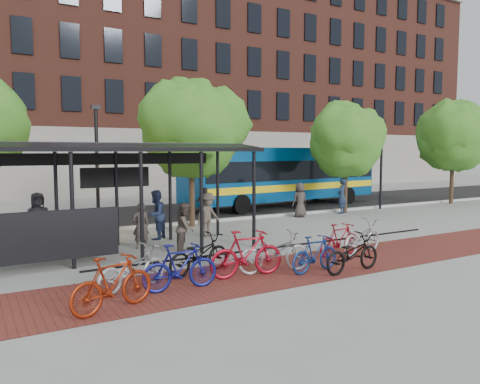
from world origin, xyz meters
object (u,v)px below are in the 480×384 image
bike_3 (180,267)px  lamp_post_right (381,161)px  bus (283,173)px  bike_6 (274,252)px  lamp_post_left (97,165)px  pedestrian_2 (156,215)px  tree_d (454,133)px  pedestrian_7 (342,196)px  bus_shelter (91,161)px  pedestrian_8 (186,228)px  bike_5 (247,254)px  pedestrian_1 (141,226)px  bike_10 (362,237)px  bike_7 (315,254)px  bike_2 (132,268)px  bike_9 (340,240)px  bike_4 (199,254)px  pedestrian_0 (38,220)px  bike_1 (113,283)px  tree_b (193,125)px  tree_c (347,137)px  pedestrian_3 (208,215)px  pedestrian_4 (205,205)px  pedestrian_6 (300,200)px  bike_8 (352,253)px

bike_3 → lamp_post_right: bearing=-58.9°
bus → bike_6: bus is taller
lamp_post_left → pedestrian_2: bearing=-57.1°
bike_3 → tree_d: bearing=-66.5°
bus → pedestrian_7: size_ratio=6.97×
bus_shelter → pedestrian_8: bearing=-20.6°
bike_5 → pedestrian_1: bearing=19.1°
bus → bike_10: 13.21m
tree_d → bike_7: bearing=-154.1°
bike_2 → bike_7: 4.91m
bike_9 → pedestrian_7: 10.40m
bike_4 → pedestrian_0: size_ratio=1.07×
bike_1 → bike_4: size_ratio=0.97×
tree_d → bike_3: bearing=-158.8°
tree_d → pedestrian_2: 20.96m
bike_9 → pedestrian_7: pedestrian_7 is taller
bus_shelter → lamp_post_left: 4.24m
tree_b → bike_9: bearing=-79.1°
pedestrian_1 → bike_6: bearing=120.7°
tree_c → bike_2: (-14.27, -8.00, -3.54)m
bus_shelter → tree_b: bearing=36.2°
tree_d → pedestrian_1: tree_d is taller
pedestrian_3 → pedestrian_4: 3.41m
pedestrian_3 → pedestrian_8: (-1.90, -2.18, -0.03)m
bike_1 → bike_2: bike_1 is taller
tree_b → tree_d: 18.00m
tree_c → pedestrian_6: 4.50m
bike_3 → pedestrian_3: size_ratio=1.10×
bus_shelter → pedestrian_4: bus_shelter is taller
lamp_post_right → pedestrian_6: (-6.09, -0.37, -1.88)m
bike_6 → pedestrian_7: (10.00, 8.23, 0.39)m
pedestrian_4 → pedestrian_6: pedestrian_6 is taller
lamp_post_left → bus: size_ratio=0.39×
bike_5 → pedestrian_0: size_ratio=1.10×
tree_c → pedestrian_7: bearing=-159.3°
bike_8 → bus_shelter: bearing=40.4°
tree_b → lamp_post_left: size_ratio=1.26×
lamp_post_right → pedestrian_0: bearing=-175.0°
pedestrian_1 → bus: bearing=-139.2°
bike_6 → tree_b: bearing=-0.6°
bike_5 → bike_8: bike_5 is taller
bike_3 → pedestrian_8: bearing=-23.0°
lamp_post_right → bike_8: bearing=-139.8°
tree_d → pedestrian_2: size_ratio=3.52×
tree_b → bike_8: size_ratio=3.26×
tree_d → bike_8: 20.35m
tree_c → bike_2: tree_c is taller
bike_10 → pedestrian_7: (6.20, 7.72, 0.40)m
pedestrian_8 → bike_4: bearing=-155.9°
bus → tree_d: bearing=-27.6°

